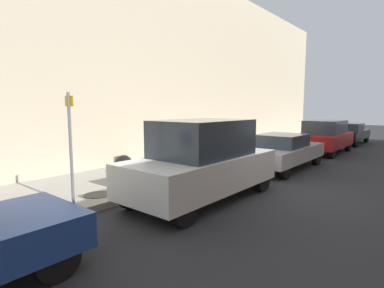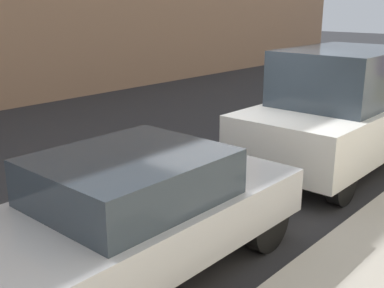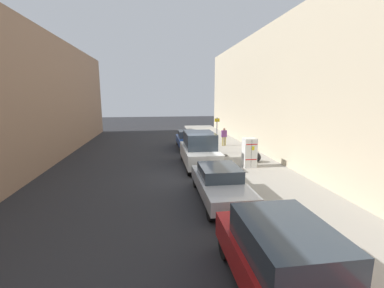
{
  "view_description": "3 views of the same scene",
  "coord_description": "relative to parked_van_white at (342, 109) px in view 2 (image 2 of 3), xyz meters",
  "views": [
    {
      "loc": [
        3.85,
        -7.93,
        2.46
      ],
      "look_at": [
        -1.51,
        -1.5,
        1.43
      ],
      "focal_mm": 28.0,
      "sensor_mm": 36.0,
      "label": 1
    },
    {
      "loc": [
        -4.58,
        6.48,
        2.93
      ],
      "look_at": [
        -0.22,
        1.56,
        0.98
      ],
      "focal_mm": 45.0,
      "sensor_mm": 36.0,
      "label": 2
    },
    {
      "loc": [
        1.66,
        13.55,
        4.36
      ],
      "look_at": [
        -0.48,
        -1.67,
        1.43
      ],
      "focal_mm": 24.0,
      "sensor_mm": 36.0,
      "label": 3
    }
  ],
  "objects": [
    {
      "name": "ground_plane",
      "position": [
        0.95,
        1.73,
        -1.05
      ],
      "size": [
        80.0,
        80.0,
        0.0
      ],
      "primitive_type": "plane",
      "color": "#28282B"
    },
    {
      "name": "parked_sedan_silver",
      "position": [
        0.0,
        5.25,
        -0.31
      ],
      "size": [
        1.82,
        4.58,
        1.41
      ],
      "color": "silver",
      "rests_on": "ground"
    },
    {
      "name": "parked_van_white",
      "position": [
        0.0,
        0.0,
        0.0
      ],
      "size": [
        1.99,
        4.63,
        2.14
      ],
      "color": "silver",
      "rests_on": "ground"
    }
  ]
}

